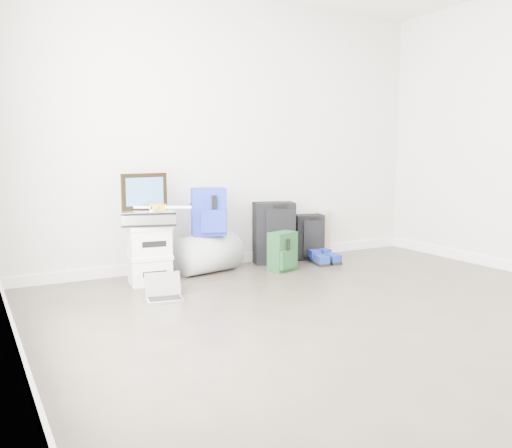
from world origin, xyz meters
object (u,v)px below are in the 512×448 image
duffel_bag (208,254)px  large_suitcase (274,233)px  boxes_stack (150,254)px  carry_on (309,237)px  briefcase (149,218)px  laptop (164,293)px

duffel_bag → large_suitcase: large_suitcase is taller
boxes_stack → large_suitcase: bearing=15.3°
large_suitcase → carry_on: size_ratio=1.31×
briefcase → large_suitcase: briefcase is taller
briefcase → carry_on: (1.85, 0.21, -0.35)m
large_suitcase → laptop: bearing=-135.7°
briefcase → large_suitcase: (1.42, 0.22, -0.27)m
briefcase → duffel_bag: size_ratio=0.75×
boxes_stack → duffel_bag: boxes_stack is taller
laptop → briefcase: bearing=94.3°
large_suitcase → briefcase: bearing=-154.0°
boxes_stack → large_suitcase: (1.42, 0.22, 0.06)m
boxes_stack → briefcase: (0.00, 0.00, 0.33)m
briefcase → carry_on: 1.90m
briefcase → large_suitcase: bearing=24.8°
large_suitcase → carry_on: (0.43, -0.01, -0.08)m
duffel_bag → large_suitcase: size_ratio=0.93×
boxes_stack → laptop: size_ratio=1.65×
carry_on → large_suitcase: bearing=-167.9°
boxes_stack → carry_on: (1.85, 0.21, -0.02)m
laptop → large_suitcase: bearing=37.7°
duffel_bag → briefcase: bearing=-179.0°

